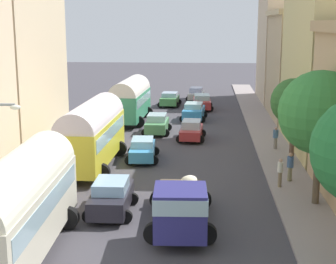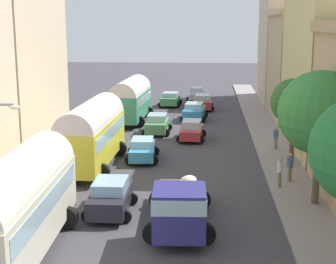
# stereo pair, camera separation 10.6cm
# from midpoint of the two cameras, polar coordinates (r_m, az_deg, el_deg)

# --- Properties ---
(ground_plane) EXTENTS (154.00, 154.00, 0.00)m
(ground_plane) POSITION_cam_midpoint_polar(r_m,az_deg,el_deg) (39.71, 0.77, -0.73)
(ground_plane) COLOR #413E44
(sidewalk_left) EXTENTS (2.50, 70.00, 0.14)m
(sidewalk_left) POSITION_cam_midpoint_polar(r_m,az_deg,el_deg) (40.82, -9.44, -0.45)
(sidewalk_left) COLOR #A7A3A3
(sidewalk_left) RESTS_ON ground
(sidewalk_right) EXTENTS (2.50, 70.00, 0.14)m
(sidewalk_right) POSITION_cam_midpoint_polar(r_m,az_deg,el_deg) (39.88, 11.22, -0.81)
(sidewalk_right) COLOR gray
(sidewalk_right) RESTS_ON ground
(building_left_2) EXTENTS (4.87, 10.55, 13.02)m
(building_left_2) POSITION_cam_midpoint_polar(r_m,az_deg,el_deg) (37.06, -16.98, 8.01)
(building_left_2) COLOR beige
(building_left_2) RESTS_ON ground
(building_right_2) EXTENTS (5.40, 12.26, 12.94)m
(building_right_2) POSITION_cam_midpoint_polar(r_m,az_deg,el_deg) (37.46, 18.07, 7.91)
(building_right_2) COLOR tan
(building_right_2) RESTS_ON ground
(building_right_3) EXTENTS (6.29, 10.14, 9.92)m
(building_right_3) POSITION_cam_midpoint_polar(r_m,az_deg,el_deg) (49.26, 14.99, 7.22)
(building_right_3) COLOR tan
(building_right_3) RESTS_ON ground
(building_right_4) EXTENTS (4.46, 10.16, 12.41)m
(building_right_4) POSITION_cam_midpoint_polar(r_m,az_deg,el_deg) (59.92, 12.41, 9.34)
(building_right_4) COLOR beige
(building_right_4) RESTS_ON ground
(parked_bus_0) EXTENTS (3.46, 9.22, 4.03)m
(parked_bus_0) POSITION_cam_midpoint_polar(r_m,az_deg,el_deg) (20.10, -16.27, -7.48)
(parked_bus_0) COLOR beige
(parked_bus_0) RESTS_ON ground
(parked_bus_1) EXTENTS (3.35, 8.99, 4.10)m
(parked_bus_1) POSITION_cam_midpoint_polar(r_m,az_deg,el_deg) (31.80, -8.36, 0.09)
(parked_bus_1) COLOR yellow
(parked_bus_1) RESTS_ON ground
(parked_bus_2) EXTENTS (3.52, 8.12, 3.93)m
(parked_bus_2) POSITION_cam_midpoint_polar(r_m,az_deg,el_deg) (46.13, -4.10, 3.74)
(parked_bus_2) COLOR #368C63
(parked_bus_2) RESTS_ON ground
(cargo_truck_0) EXTENTS (3.18, 6.94, 2.39)m
(cargo_truck_0) POSITION_cam_midpoint_polar(r_m,az_deg,el_deg) (21.88, 1.47, -8.07)
(cargo_truck_0) COLOR navy
(cargo_truck_0) RESTS_ON ground
(car_0) EXTENTS (2.23, 3.74, 1.53)m
(car_0) POSITION_cam_midpoint_polar(r_m,az_deg,el_deg) (39.12, 2.72, 0.19)
(car_0) COLOR #AD2F2F
(car_0) RESTS_ON ground
(car_1) EXTENTS (2.53, 4.15, 1.60)m
(car_1) POSITION_cam_midpoint_polar(r_m,az_deg,el_deg) (47.21, 3.01, 2.31)
(car_1) COLOR #398ECE
(car_1) RESTS_ON ground
(car_2) EXTENTS (2.43, 4.42, 1.55)m
(car_2) POSITION_cam_midpoint_polar(r_m,az_deg,el_deg) (53.15, 3.91, 3.37)
(car_2) COLOR #B6302F
(car_2) RESTS_ON ground
(car_3) EXTENTS (2.35, 3.99, 1.48)m
(car_3) POSITION_cam_midpoint_polar(r_m,az_deg,el_deg) (59.52, 3.29, 4.27)
(car_3) COLOR silver
(car_3) RESTS_ON ground
(car_4) EXTENTS (2.33, 3.85, 1.61)m
(car_4) POSITION_cam_midpoint_polar(r_m,az_deg,el_deg) (24.33, -6.27, -7.16)
(car_4) COLOR #24212A
(car_4) RESTS_ON ground
(car_5) EXTENTS (2.31, 3.93, 1.43)m
(car_5) POSITION_cam_midpoint_polar(r_m,az_deg,el_deg) (33.40, -2.75, -1.92)
(car_5) COLOR #4093CB
(car_5) RESTS_ON ground
(car_6) EXTENTS (2.25, 3.77, 1.59)m
(car_6) POSITION_cam_midpoint_polar(r_m,az_deg,el_deg) (41.37, -1.12, 0.91)
(car_6) COLOR #4B8B57
(car_6) RESTS_ON ground
(car_7) EXTENTS (2.45, 3.78, 1.49)m
(car_7) POSITION_cam_midpoint_polar(r_m,az_deg,el_deg) (55.14, 0.32, 3.68)
(car_7) COLOR #4A8E49
(car_7) RESTS_ON ground
(pedestrian_0) EXTENTS (0.51, 0.51, 1.76)m
(pedestrian_0) POSITION_cam_midpoint_polar(r_m,az_deg,el_deg) (29.31, 13.51, -3.70)
(pedestrian_0) COLOR #777152
(pedestrian_0) RESTS_ON ground
(pedestrian_1) EXTENTS (0.45, 0.45, 1.69)m
(pedestrian_1) POSITION_cam_midpoint_polar(r_m,az_deg,el_deg) (36.48, 11.98, -0.61)
(pedestrian_1) COLOR slate
(pedestrian_1) RESTS_ON ground
(pedestrian_3) EXTENTS (0.34, 0.34, 1.71)m
(pedestrian_3) POSITION_cam_midpoint_polar(r_m,az_deg,el_deg) (28.13, 12.44, -4.34)
(pedestrian_3) COLOR #806D52
(pedestrian_3) RESTS_ON ground
(roadside_tree_1) EXTENTS (4.03, 4.03, 6.65)m
(roadside_tree_1) POSITION_cam_midpoint_polar(r_m,az_deg,el_deg) (25.23, 16.69, 2.03)
(roadside_tree_1) COLOR brown
(roadside_tree_1) RESTS_ON ground
(roadside_tree_2) EXTENTS (2.92, 2.92, 5.47)m
(roadside_tree_2) POSITION_cam_midpoint_polar(r_m,az_deg,el_deg) (32.67, 13.94, 3.23)
(roadside_tree_2) COLOR brown
(roadside_tree_2) RESTS_ON ground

